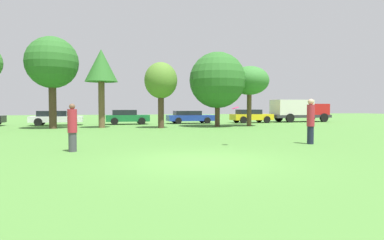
{
  "coord_description": "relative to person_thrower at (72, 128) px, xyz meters",
  "views": [
    {
      "loc": [
        -2.72,
        -9.25,
        1.58
      ],
      "look_at": [
        0.94,
        4.62,
        1.01
      ],
      "focal_mm": 30.71,
      "sensor_mm": 36.0,
      "label": 1
    }
  ],
  "objects": [
    {
      "name": "ground_plane",
      "position": [
        3.86,
        -3.02,
        -0.86
      ],
      "size": [
        120.0,
        120.0,
        0.0
      ],
      "primitive_type": "plane",
      "color": "#477A33"
    },
    {
      "name": "person_thrower",
      "position": [
        0.0,
        0.0,
        0.0
      ],
      "size": [
        0.33,
        0.33,
        1.7
      ],
      "rotation": [
        0.0,
        0.0,
        -0.0
      ],
      "color": "#3F3F47",
      "rests_on": "ground"
    },
    {
      "name": "person_catcher",
      "position": [
        9.6,
        -0.05,
        0.14
      ],
      "size": [
        0.32,
        0.32,
        1.93
      ],
      "rotation": [
        0.0,
        0.0,
        3.14
      ],
      "color": "#191E33",
      "rests_on": "ground"
    },
    {
      "name": "frisbee",
      "position": [
        6.22,
        0.12,
        0.69
      ],
      "size": [
        0.28,
        0.29,
        0.11
      ],
      "color": "#F21E72"
    },
    {
      "name": "tree_1",
      "position": [
        -2.6,
        13.54,
        3.91
      ],
      "size": [
        3.75,
        3.75,
        6.7
      ],
      "color": "#473323",
      "rests_on": "ground"
    },
    {
      "name": "tree_2",
      "position": [
        0.85,
        13.6,
        3.72
      ],
      "size": [
        2.45,
        2.45,
        5.95
      ],
      "color": "brown",
      "rests_on": "ground"
    },
    {
      "name": "tree_3",
      "position": [
        5.18,
        12.2,
        2.65
      ],
      "size": [
        2.46,
        2.46,
        4.94
      ],
      "color": "#473323",
      "rests_on": "ground"
    },
    {
      "name": "tree_4",
      "position": [
        9.83,
        12.69,
        2.86
      ],
      "size": [
        4.49,
        4.49,
        5.97
      ],
      "color": "#473323",
      "rests_on": "ground"
    },
    {
      "name": "tree_5",
      "position": [
        12.65,
        12.81,
        2.87
      ],
      "size": [
        3.24,
        3.24,
        4.95
      ],
      "color": "brown",
      "rests_on": "ground"
    },
    {
      "name": "parked_car_white",
      "position": [
        -3.07,
        18.26,
        -0.19
      ],
      "size": [
        4.36,
        1.93,
        1.25
      ],
      "rotation": [
        0.0,
        0.0,
        0.01
      ],
      "color": "silver",
      "rests_on": "ground"
    },
    {
      "name": "parked_car_green",
      "position": [
        3.0,
        18.22,
        -0.17
      ],
      "size": [
        3.89,
        1.97,
        1.32
      ],
      "rotation": [
        0.0,
        0.0,
        0.01
      ],
      "color": "#196633",
      "rests_on": "ground"
    },
    {
      "name": "parked_car_blue",
      "position": [
        9.0,
        18.36,
        -0.22
      ],
      "size": [
        4.57,
        1.93,
        1.21
      ],
      "rotation": [
        0.0,
        0.0,
        0.01
      ],
      "color": "#1E389E",
      "rests_on": "ground"
    },
    {
      "name": "parked_car_yellow",
      "position": [
        15.16,
        17.87,
        -0.15
      ],
      "size": [
        4.08,
        1.9,
        1.33
      ],
      "rotation": [
        0.0,
        0.0,
        0.01
      ],
      "color": "gold",
      "rests_on": "ground"
    },
    {
      "name": "delivery_truck_red",
      "position": [
        20.99,
        18.6,
        0.44
      ],
      "size": [
        6.5,
        2.5,
        2.33
      ],
      "rotation": [
        0.0,
        0.0,
        0.01
      ],
      "color": "#2D2D33",
      "rests_on": "ground"
    }
  ]
}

